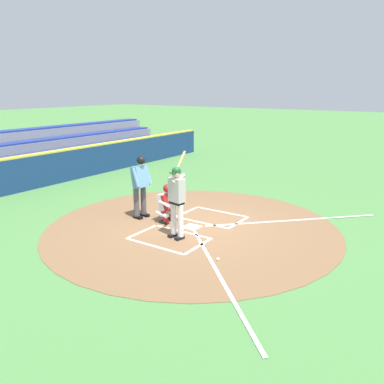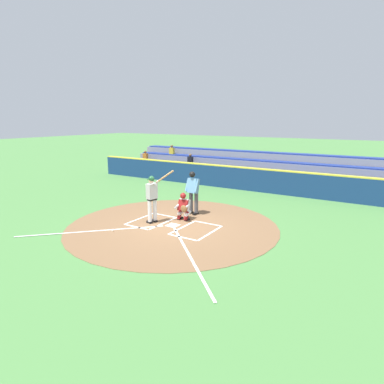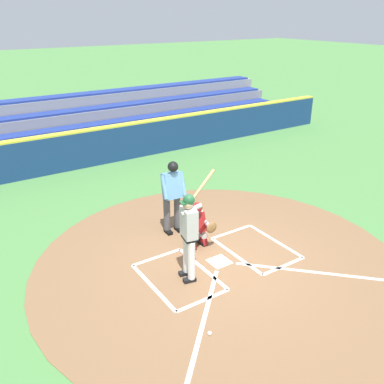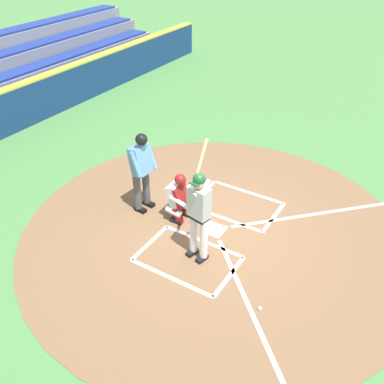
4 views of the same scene
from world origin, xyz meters
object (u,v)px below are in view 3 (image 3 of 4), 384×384
(catcher, at_px, (197,224))
(plate_umpire, at_px, (172,192))
(baseball, at_px, (210,333))
(batter, at_px, (189,231))

(catcher, height_order, plate_umpire, plate_umpire)
(catcher, distance_m, baseball, 2.95)
(plate_umpire, bearing_deg, batter, 68.70)
(batter, distance_m, catcher, 1.35)
(batter, height_order, baseball, batter)
(catcher, xyz_separation_m, plate_umpire, (0.11, -0.89, 0.49))
(catcher, distance_m, plate_umpire, 1.02)
(plate_umpire, bearing_deg, catcher, 97.05)
(batter, bearing_deg, catcher, -131.26)
(catcher, bearing_deg, batter, 48.74)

